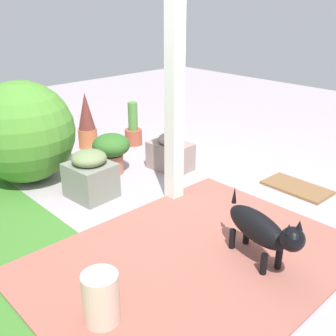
% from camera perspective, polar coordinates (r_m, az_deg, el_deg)
% --- Properties ---
extents(ground_plane, '(12.00, 12.00, 0.00)m').
position_cam_1_polar(ground_plane, '(3.90, 1.89, -5.07)').
color(ground_plane, '#AD9FA8').
extents(brick_path, '(1.80, 2.40, 0.02)m').
position_cam_1_polar(brick_path, '(3.12, 3.43, -12.78)').
color(brick_path, '#A05A4D').
rests_on(brick_path, ground).
extents(porch_pillar, '(0.13, 0.13, 2.09)m').
position_cam_1_polar(porch_pillar, '(3.68, 0.93, 10.59)').
color(porch_pillar, white).
rests_on(porch_pillar, ground).
extents(stone_planter_nearest, '(0.50, 0.37, 0.43)m').
position_cam_1_polar(stone_planter_nearest, '(4.61, 0.34, 2.11)').
color(stone_planter_nearest, gray).
rests_on(stone_planter_nearest, ground).
extents(stone_planter_mid, '(0.46, 0.42, 0.48)m').
position_cam_1_polar(stone_planter_mid, '(4.02, -10.88, -1.00)').
color(stone_planter_mid, gray).
rests_on(stone_planter_mid, ground).
extents(round_shrub, '(1.07, 1.07, 1.07)m').
position_cam_1_polar(round_shrub, '(4.49, -19.70, 4.78)').
color(round_shrub, '#4A882E').
rests_on(round_shrub, ground).
extents(terracotta_pot_tall, '(0.23, 0.23, 0.58)m').
position_cam_1_polar(terracotta_pot_tall, '(5.42, -4.91, 5.39)').
color(terracotta_pot_tall, '#A14C37').
rests_on(terracotta_pot_tall, ground).
extents(terracotta_pot_broad, '(0.42, 0.42, 0.45)m').
position_cam_1_polar(terracotta_pot_broad, '(4.52, -7.97, 2.59)').
color(terracotta_pot_broad, '#BC6751').
rests_on(terracotta_pot_broad, ground).
extents(terracotta_pot_spiky, '(0.25, 0.25, 0.73)m').
position_cam_1_polar(terracotta_pot_spiky, '(5.35, -11.39, 6.37)').
color(terracotta_pot_spiky, '#C2663D').
rests_on(terracotta_pot_spiky, ground).
extents(dog, '(0.73, 0.35, 0.50)m').
position_cam_1_polar(dog, '(3.01, 13.03, -8.40)').
color(dog, black).
rests_on(dog, ground).
extents(ceramic_urn, '(0.22, 0.22, 0.35)m').
position_cam_1_polar(ceramic_urn, '(2.56, -9.40, -17.75)').
color(ceramic_urn, beige).
rests_on(ceramic_urn, ground).
extents(doormat, '(0.67, 0.38, 0.03)m').
position_cam_1_polar(doormat, '(4.39, 17.68, -2.64)').
color(doormat, brown).
rests_on(doormat, ground).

